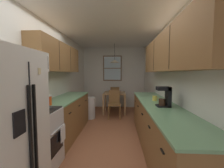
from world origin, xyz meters
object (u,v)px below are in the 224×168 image
(microwave_over_range, at_px, (26,61))
(trash_bin, at_px, (90,108))
(mug_by_coffeemaker, at_px, (155,98))
(stove_range, at_px, (36,139))
(coffee_maker, at_px, (165,96))
(table_serving_bowl, at_px, (114,92))
(storage_canister, at_px, (48,100))
(dining_chair_near, at_px, (114,103))
(dining_chair_far, at_px, (115,96))
(dining_table, at_px, (115,96))

(microwave_over_range, distance_m, trash_bin, 2.86)
(trash_bin, relative_size, mug_by_coffeemaker, 5.54)
(stove_range, relative_size, coffee_maker, 3.25)
(coffee_maker, height_order, mug_by_coffeemaker, coffee_maker)
(table_serving_bowl, bearing_deg, stove_range, -107.54)
(stove_range, distance_m, storage_canister, 0.66)
(dining_chair_near, height_order, trash_bin, dining_chair_near)
(storage_canister, xyz_separation_m, mug_by_coffeemaker, (1.99, 0.54, -0.04))
(trash_bin, height_order, storage_canister, storage_canister)
(storage_canister, bearing_deg, microwave_over_range, -105.00)
(dining_chair_far, xyz_separation_m, table_serving_bowl, (-0.02, -0.64, 0.27))
(stove_range, xyz_separation_m, dining_chair_far, (1.06, 3.91, 0.03))
(stove_range, relative_size, storage_canister, 6.24)
(dining_chair_far, bearing_deg, table_serving_bowl, -91.96)
(stove_range, height_order, dining_table, stove_range)
(stove_range, bearing_deg, coffee_maker, 11.41)
(coffee_maker, height_order, table_serving_bowl, coffee_maker)
(stove_range, distance_m, dining_table, 3.45)
(trash_bin, distance_m, storage_canister, 2.23)
(dining_table, bearing_deg, trash_bin, -135.08)
(dining_chair_near, relative_size, trash_bin, 1.30)
(dining_chair_far, height_order, mug_by_coffeemaker, mug_by_coffeemaker)
(microwave_over_range, height_order, storage_canister, microwave_over_range)
(microwave_over_range, xyz_separation_m, coffee_maker, (2.14, 0.41, -0.56))
(microwave_over_range, distance_m, dining_table, 3.63)
(trash_bin, relative_size, table_serving_bowl, 4.26)
(stove_range, bearing_deg, dining_table, 72.06)
(dining_chair_near, bearing_deg, microwave_over_range, -114.23)
(dining_chair_near, xyz_separation_m, trash_bin, (-0.78, -0.13, -0.15))
(dining_table, distance_m, coffee_maker, 3.06)
(dining_table, xyz_separation_m, trash_bin, (-0.77, -0.76, -0.27))
(microwave_over_range, xyz_separation_m, storage_canister, (0.11, 0.40, -0.65))
(dining_chair_far, relative_size, table_serving_bowl, 5.55)
(dining_table, distance_m, dining_chair_far, 0.64)
(dining_table, xyz_separation_m, table_serving_bowl, (-0.03, -0.01, 0.15))
(dining_chair_far, bearing_deg, dining_chair_near, -88.99)
(storage_canister, xyz_separation_m, coffee_maker, (2.04, 0.01, 0.09))
(microwave_over_range, xyz_separation_m, dining_chair_near, (1.19, 2.65, -1.14))
(microwave_over_range, relative_size, dining_chair_near, 0.71)
(dining_chair_near, height_order, table_serving_bowl, dining_chair_near)
(dining_table, height_order, storage_canister, storage_canister)
(trash_bin, bearing_deg, microwave_over_range, -99.22)
(dining_table, xyz_separation_m, coffee_maker, (0.97, -2.87, 0.46))
(trash_bin, xyz_separation_m, coffee_maker, (1.74, -2.10, 0.73))
(dining_table, relative_size, dining_chair_near, 0.94)
(microwave_over_range, relative_size, table_serving_bowl, 3.94)
(storage_canister, bearing_deg, dining_chair_far, 73.16)
(microwave_over_range, bearing_deg, trash_bin, 80.78)
(storage_canister, bearing_deg, coffee_maker, 0.19)
(dining_chair_far, xyz_separation_m, trash_bin, (-0.76, -1.39, -0.15))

